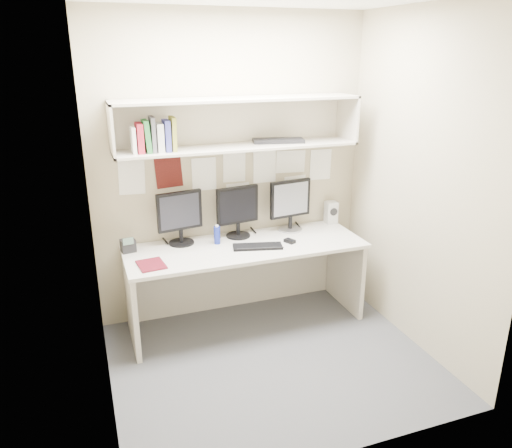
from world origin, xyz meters
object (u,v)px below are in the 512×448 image
object	(u,v)px
monitor_center	(238,209)
maroon_notebook	(151,265)
keyboard	(258,247)
desk_phone	(128,245)
monitor_right	(290,203)
speaker	(331,212)
desk	(246,284)
monitor_left	(180,215)

from	to	relation	value
monitor_center	maroon_notebook	xyz separation A→B (m)	(-0.81, -0.38, -0.24)
keyboard	desk_phone	bearing A→B (deg)	178.46
monitor_right	desk_phone	size ratio (longest dim) A/B	3.38
monitor_right	speaker	world-z (taller)	monitor_right
monitor_center	monitor_right	distance (m)	0.50
speaker	maroon_notebook	world-z (taller)	speaker
desk	maroon_notebook	distance (m)	0.90
desk_phone	monitor_center	bearing A→B (deg)	-5.80
desk	keyboard	distance (m)	0.39
maroon_notebook	monitor_left	bearing A→B (deg)	44.32
maroon_notebook	desk_phone	size ratio (longest dim) A/B	1.72
desk	maroon_notebook	xyz separation A→B (m)	(-0.81, -0.16, 0.37)
monitor_center	maroon_notebook	size ratio (longest dim) A/B	1.91
monitor_center	desk_phone	bearing A→B (deg)	174.44
keyboard	speaker	bearing A→B (deg)	36.12
monitor_right	maroon_notebook	bearing A→B (deg)	-171.42
monitor_left	speaker	world-z (taller)	monitor_left
monitor_center	speaker	size ratio (longest dim) A/B	2.17
monitor_center	keyboard	world-z (taller)	monitor_center
monitor_center	monitor_left	bearing A→B (deg)	171.93
maroon_notebook	desk_phone	distance (m)	0.37
desk	monitor_left	size ratio (longest dim) A/B	4.44
monitor_left	speaker	bearing A→B (deg)	-7.74
keyboard	desk_phone	size ratio (longest dim) A/B	2.98
keyboard	monitor_left	bearing A→B (deg)	164.76
keyboard	maroon_notebook	bearing A→B (deg)	-162.20
monitor_center	desk_phone	world-z (taller)	monitor_center
desk	monitor_left	distance (m)	0.82
monitor_right	maroon_notebook	xyz separation A→B (m)	(-1.31, -0.38, -0.25)
monitor_right	maroon_notebook	distance (m)	1.39
monitor_center	keyboard	xyz separation A→B (m)	(0.07, -0.32, -0.24)
monitor_left	speaker	xyz separation A→B (m)	(1.44, 0.04, -0.14)
desk	monitor_right	distance (m)	0.82
monitor_left	maroon_notebook	world-z (taller)	monitor_left
monitor_left	monitor_right	bearing A→B (deg)	-9.50
maroon_notebook	monitor_center	bearing A→B (deg)	18.56
speaker	desk_phone	world-z (taller)	speaker
monitor_left	speaker	size ratio (longest dim) A/B	2.18
desk	monitor_right	size ratio (longest dim) A/B	4.34
monitor_left	keyboard	world-z (taller)	monitor_left
keyboard	monitor_right	bearing A→B (deg)	50.10
desk	keyboard	world-z (taller)	keyboard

